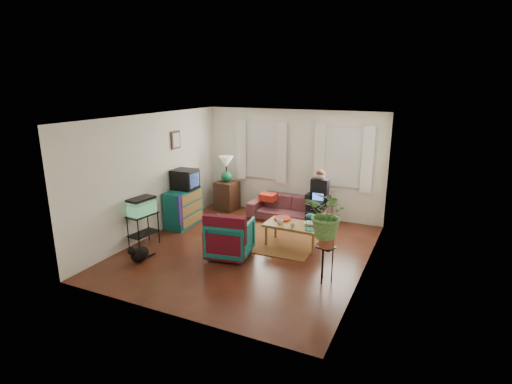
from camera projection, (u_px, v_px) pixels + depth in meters
The scene contains 31 objects.
floor at pixel (247, 250), 7.91m from camera, with size 4.50×5.00×0.01m, color #4F2B14.
ceiling at pixel (247, 118), 7.22m from camera, with size 4.50×5.00×0.01m, color white.
wall_back at pixel (292, 163), 9.75m from camera, with size 4.50×0.01×2.60m, color silver.
wall_front at pixel (165, 230), 5.38m from camera, with size 4.50×0.01×2.60m, color silver.
wall_left at pixel (152, 176), 8.48m from camera, with size 0.01×5.00×2.60m, color silver.
wall_right at pixel (368, 202), 6.64m from camera, with size 0.01×5.00×2.60m, color silver.
window_left at pixel (262, 151), 9.99m from camera, with size 1.08×0.04×1.38m, color white.
window_right at pixel (344, 157), 9.15m from camera, with size 1.08×0.04×1.38m, color white.
curtains_left at pixel (261, 152), 9.92m from camera, with size 1.36×0.06×1.50m, color white.
curtains_right at pixel (343, 158), 9.08m from camera, with size 1.36×0.06×1.50m, color white.
picture_frame at pixel (176, 140), 9.04m from camera, with size 0.04×0.32×0.40m, color #3D2616.
area_rug at pixel (269, 239), 8.45m from camera, with size 2.00×1.60×0.01m, color brown.
sofa at pixel (289, 205), 9.55m from camera, with size 1.95×0.77×0.76m, color brown.
seated_person at pixel (318, 201), 9.20m from camera, with size 0.49×0.60×1.16m, color black, non-canonical shape.
side_table at pixel (227, 196), 10.35m from camera, with size 0.51×0.51×0.74m, color #3B2716.
table_lamp at pixel (226, 170), 10.17m from camera, with size 0.38×0.38×0.68m, color white, non-canonical shape.
dresser at pixel (183, 207), 9.21m from camera, with size 0.47×0.94×0.85m, color navy.
crt_tv at pixel (185, 179), 9.11m from camera, with size 0.52×0.47×0.45m, color black.
aquarium_stand at pixel (144, 230), 8.04m from camera, with size 0.34×0.60×0.67m, color black.
aquarium at pixel (142, 206), 7.90m from camera, with size 0.30×0.55×0.35m, color #7FD899.
black_cat at pixel (140, 253), 7.38m from camera, with size 0.27×0.41×0.35m, color black.
armchair at pixel (230, 236), 7.56m from camera, with size 0.78×0.73×0.80m, color #115969.
serape_throw at pixel (224, 234), 7.23m from camera, with size 0.80×0.19×0.66m, color #9E0A0A.
coffee_table at pixel (293, 235), 8.06m from camera, with size 1.14×0.62×0.47m, color brown.
cup_a at pixel (280, 221), 8.01m from camera, with size 0.13×0.13×0.10m, color white.
cup_b at pixel (293, 225), 7.80m from camera, with size 0.10×0.10×0.10m, color beige.
bowl at pixel (310, 224), 7.94m from camera, with size 0.22×0.22×0.06m, color white.
snack_tray at pixel (282, 219), 8.26m from camera, with size 0.35×0.35×0.04m, color #B21414.
birdcage at pixel (310, 222), 7.65m from camera, with size 0.19×0.19×0.33m, color #115B6B, non-canonical shape.
plant_stand at pixel (326, 264), 6.59m from camera, with size 0.26×0.26×0.63m, color black.
potted_plant at pixel (328, 222), 6.39m from camera, with size 0.71×0.62×0.79m, color #599947.
Camera 1 is at (3.25, -6.55, 3.23)m, focal length 28.00 mm.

